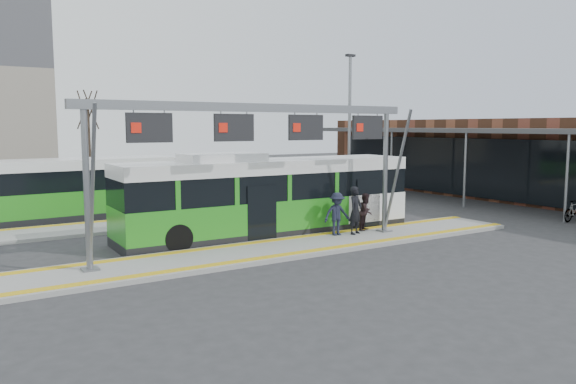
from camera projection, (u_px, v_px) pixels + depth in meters
name	position (u px, v px, depth m)	size (l,w,h in m)	color
ground	(276.00, 252.00, 20.46)	(120.00, 120.00, 0.00)	#2D2D30
platform_main	(276.00, 250.00, 20.45)	(22.00, 3.00, 0.15)	gray
platform_second	(107.00, 227.00, 25.04)	(20.00, 3.00, 0.15)	gray
tactile_main	(276.00, 247.00, 20.44)	(22.00, 2.65, 0.02)	gold
tactile_second	(100.00, 221.00, 26.00)	(20.00, 0.35, 0.02)	gold
gantry	(264.00, 133.00, 19.99)	(13.00, 1.68, 5.20)	slate
station_building	(541.00, 158.00, 35.10)	(11.50, 32.00, 5.00)	brown
hero_bus	(268.00, 197.00, 23.37)	(12.74, 2.94, 3.49)	black
bg_bus_green	(49.00, 191.00, 26.87)	(11.96, 3.11, 2.96)	black
passenger_a	(356.00, 210.00, 22.90)	(0.71, 0.47, 1.96)	black
passenger_b	(366.00, 212.00, 23.75)	(0.77, 0.60, 1.58)	black
passenger_c	(337.00, 214.00, 22.67)	(1.13, 0.65, 1.74)	#1A1D30
bicycle_d	(575.00, 211.00, 26.85)	(0.48, 1.70, 1.02)	gray
tree_mid	(88.00, 110.00, 44.96)	(1.40, 1.40, 7.65)	#382B21
lamp_east	(349.00, 130.00, 29.52)	(0.50, 0.25, 8.26)	slate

